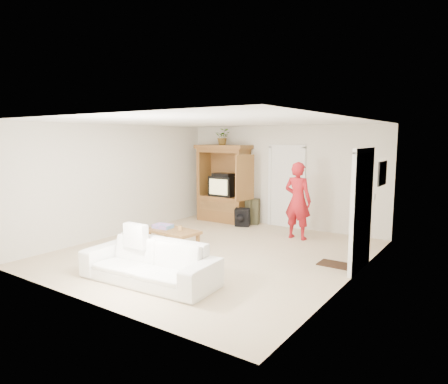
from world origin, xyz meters
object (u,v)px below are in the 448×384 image
object	(u,v)px
sofa	(149,262)
coffee_table	(173,232)
armoire	(224,188)
man	(298,201)

from	to	relation	value
sofa	coffee_table	size ratio (longest dim) A/B	1.95
armoire	sofa	distance (m)	4.94
armoire	man	xyz separation A→B (m)	(2.49, -0.68, -0.03)
armoire	man	distance (m)	2.58
coffee_table	man	bearing A→B (deg)	58.49
armoire	coffee_table	bearing A→B (deg)	-75.69
man	coffee_table	world-z (taller)	man
armoire	coffee_table	xyz separation A→B (m)	(0.75, -2.96, -0.55)
armoire	sofa	world-z (taller)	armoire
armoire	man	world-z (taller)	armoire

